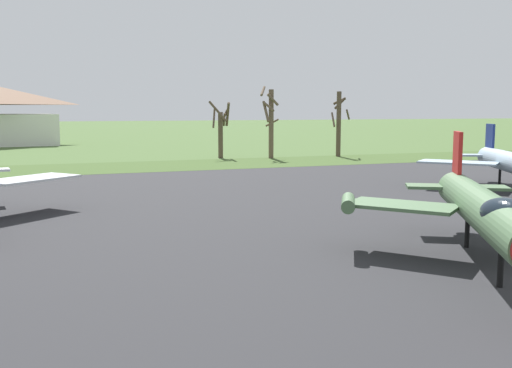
# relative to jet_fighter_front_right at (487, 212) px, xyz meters

# --- Properties ---
(asphalt_apron) EXTENTS (70.55, 52.09, 0.05)m
(asphalt_apron) POSITION_rel_jet_fighter_front_right_xyz_m (0.98, 11.82, -2.17)
(asphalt_apron) COLOR #28282B
(asphalt_apron) RESTS_ON ground
(grass_verge_strip) EXTENTS (130.55, 12.00, 0.06)m
(grass_verge_strip) POSITION_rel_jet_fighter_front_right_xyz_m (0.98, 43.86, -2.16)
(grass_verge_strip) COLOR #395124
(grass_verge_strip) RESTS_ON ground
(jet_fighter_front_right) EXTENTS (11.06, 14.84, 4.88)m
(jet_fighter_front_right) POSITION_rel_jet_fighter_front_right_xyz_m (0.00, 0.00, 0.00)
(jet_fighter_front_right) COLOR #4C6B47
(jet_fighter_front_right) RESTS_ON ground
(bare_tree_left_of_center) EXTENTS (2.83, 2.81, 6.96)m
(bare_tree_left_of_center) POSITION_rel_jet_fighter_front_right_xyz_m (5.91, 51.76, 1.45)
(bare_tree_left_of_center) COLOR brown
(bare_tree_left_of_center) RESTS_ON ground
(bare_tree_center) EXTENTS (2.71, 2.60, 8.75)m
(bare_tree_center) POSITION_rel_jet_fighter_front_right_xyz_m (11.19, 48.83, 2.48)
(bare_tree_center) COLOR brown
(bare_tree_center) RESTS_ON ground
(bare_tree_right_of_center) EXTENTS (2.71, 2.90, 8.14)m
(bare_tree_right_of_center) POSITION_rel_jet_fighter_front_right_xyz_m (20.25, 48.38, 2.19)
(bare_tree_right_of_center) COLOR brown
(bare_tree_right_of_center) RESTS_ON ground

